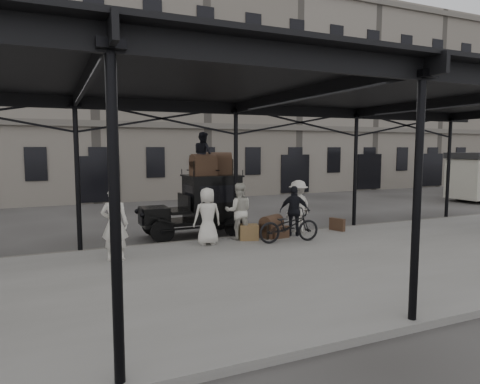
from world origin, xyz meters
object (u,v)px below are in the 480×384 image
at_px(porter_left, 115,224).
at_px(steamer_trunk_roof_near, 203,167).
at_px(bicycle, 289,226).
at_px(porter_official, 294,211).
at_px(steamer_trunk_platform, 271,228).
at_px(taxi, 204,202).

bearing_deg(porter_left, steamer_trunk_roof_near, -124.26).
relative_size(bicycle, steamer_trunk_roof_near, 2.37).
bearing_deg(porter_official, porter_left, 38.78).
xyz_separation_m(porter_left, steamer_trunk_roof_near, (3.40, 2.61, 1.37)).
relative_size(porter_official, bicycle, 0.84).
xyz_separation_m(porter_left, steamer_trunk_platform, (5.26, 1.01, -0.67)).
relative_size(taxi, porter_official, 2.13).
bearing_deg(porter_official, steamer_trunk_platform, 17.76).
distance_m(taxi, porter_left, 4.51).
bearing_deg(steamer_trunk_roof_near, porter_left, -150.25).
relative_size(porter_official, steamer_trunk_roof_near, 2.00).
xyz_separation_m(bicycle, steamer_trunk_roof_near, (-1.97, 2.58, 1.81)).
height_order(porter_official, steamer_trunk_roof_near, steamer_trunk_roof_near).
height_order(porter_left, bicycle, porter_left).
bearing_deg(taxi, steamer_trunk_platform, -46.22).
xyz_separation_m(taxi, steamer_trunk_platform, (1.77, -1.85, -0.75)).
distance_m(porter_official, bicycle, 1.08).
bearing_deg(bicycle, porter_official, -35.39).
xyz_separation_m(porter_left, bicycle, (5.37, 0.04, -0.44)).
distance_m(bicycle, steamer_trunk_platform, 1.00).
relative_size(porter_left, steamer_trunk_platform, 2.35).
relative_size(porter_left, bicycle, 0.96).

